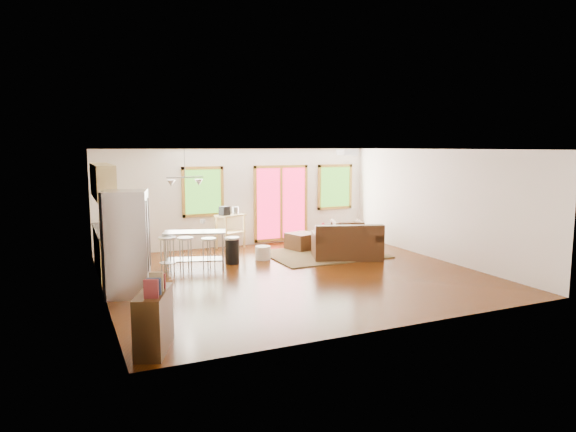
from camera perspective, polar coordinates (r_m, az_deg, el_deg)
name	(u,v)px	position (r m, az deg, el deg)	size (l,w,h in m)	color
floor	(294,275)	(10.80, 0.65, -6.57)	(7.50, 7.00, 0.02)	#351604
ceiling	(294,149)	(10.47, 0.67, 7.47)	(7.50, 7.00, 0.02)	white
back_wall	(239,198)	(13.80, -5.44, 2.05)	(7.50, 0.02, 2.60)	silver
left_wall	(100,224)	(9.62, -20.13, -0.85)	(0.02, 7.00, 2.60)	silver
right_wall	(439,205)	(12.59, 16.42, 1.22)	(0.02, 7.00, 2.60)	silver
front_wall	(396,242)	(7.55, 11.88, -2.80)	(7.50, 0.02, 2.60)	silver
window_left	(203,192)	(13.45, -9.43, 2.69)	(1.10, 0.05, 1.30)	#2E6018
french_doors	(281,203)	(14.20, -0.77, 1.43)	(1.60, 0.05, 2.10)	#C6163C
window_right	(335,187)	(14.91, 5.25, 3.24)	(1.10, 0.05, 1.30)	#2E6018
rug	(324,254)	(12.76, 4.01, -4.25)	(2.74, 2.11, 0.03)	#3B5631
loveseat	(347,245)	(12.30, 6.58, -3.19)	(1.82, 1.41, 0.86)	#321D0D
coffee_table	(331,237)	(13.35, 4.84, -2.40)	(1.00, 0.70, 0.37)	#35200C
armchair	(347,232)	(13.83, 6.58, -1.74)	(0.77, 0.72, 0.79)	#321D0D
ottoman	(302,241)	(13.30, 1.52, -2.84)	(0.66, 0.66, 0.44)	#321D0D
pouf	(263,253)	(12.19, -2.81, -4.11)	(0.37, 0.37, 0.32)	silver
vase	(323,230)	(13.22, 3.96, -1.62)	(0.22, 0.22, 0.32)	silver
book	(340,232)	(13.01, 5.82, -1.73)	(0.19, 0.02, 0.26)	maroon
cabinets	(109,230)	(11.38, -19.28, -1.45)	(0.64, 2.24, 2.30)	tan
refrigerator	(127,243)	(9.58, -17.47, -2.93)	(0.90, 0.89, 1.89)	#B7BABC
island	(195,243)	(11.31, -10.31, -3.00)	(1.42, 0.90, 0.84)	#B7BABC
cup	(203,221)	(11.60, -9.44, -0.56)	(0.12, 0.09, 0.12)	white
bar_stool_a	(167,246)	(11.02, -13.28, -3.32)	(0.43, 0.43, 0.79)	#B7BABC
bar_stool_b	(185,246)	(11.23, -11.33, -3.28)	(0.38, 0.38, 0.73)	#B7BABC
bar_stool_c	(209,246)	(11.26, -8.80, -3.34)	(0.41, 0.41, 0.69)	#B7BABC
trash_can	(232,250)	(11.80, -6.22, -3.80)	(0.42, 0.42, 0.61)	black
kitchen_cart	(230,219)	(13.49, -6.52, -0.37)	(0.86, 0.72, 1.12)	tan
bookshelf	(154,320)	(7.04, -14.68, -11.11)	(0.65, 0.96, 1.05)	#35200C
ceiling_flush	(347,152)	(11.74, 6.60, 7.06)	(0.35, 0.35, 0.12)	white
pendant_light	(185,182)	(11.31, -11.37, 3.72)	(0.80, 0.18, 0.79)	gray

